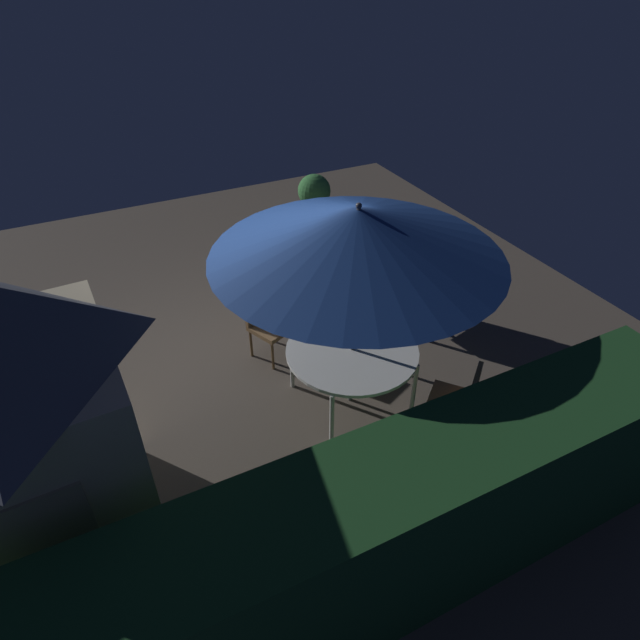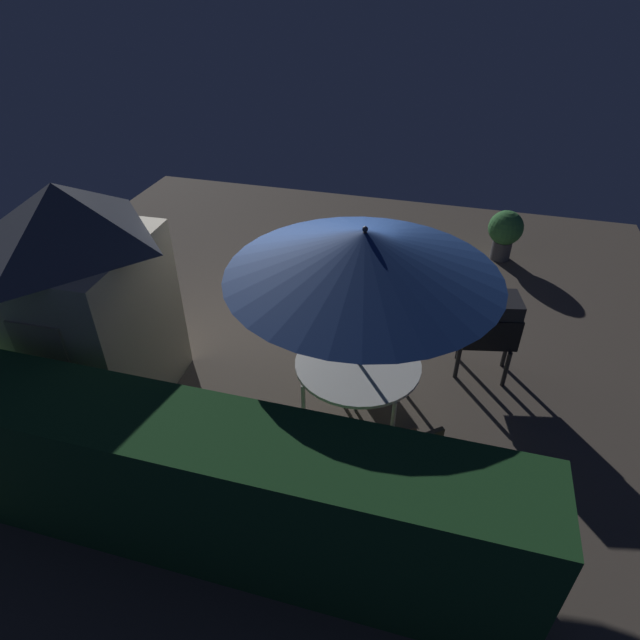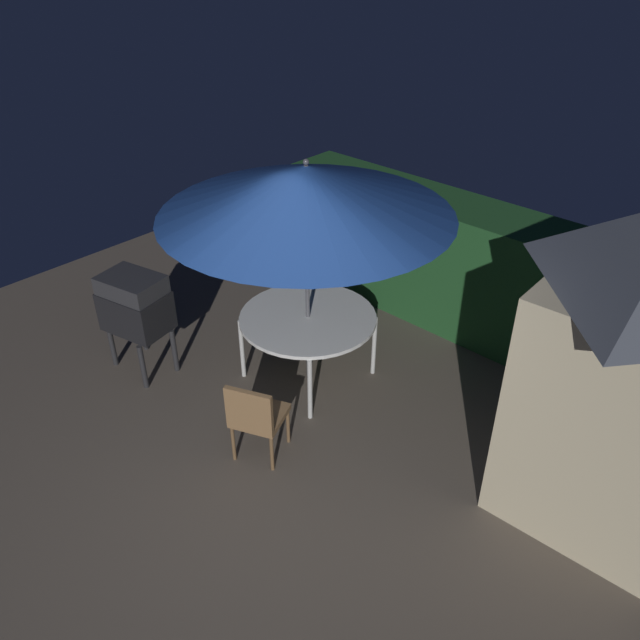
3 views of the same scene
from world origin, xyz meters
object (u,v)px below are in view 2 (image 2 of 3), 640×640
Objects in this scene: patio_table at (358,365)px; chair_far_side at (339,315)px; chair_near_shed at (413,452)px; potted_plant_by_shed at (505,231)px; patio_umbrella at (364,254)px; garden_shed at (85,299)px; bbq_grill at (490,321)px.

patio_table is 1.40m from chair_far_side.
chair_near_shed is at bearing 129.79° from patio_table.
potted_plant_by_shed is at bearing -99.85° from chair_near_shed.
patio_table is 1.66× the size of chair_near_shed.
patio_table is at bearing 104.04° from patio_umbrella.
patio_umbrella is at bearing -170.68° from garden_shed.
bbq_grill is 1.28× the size of potted_plant_by_shed.
garden_shed is at bearing 34.47° from chair_far_side.
patio_umbrella is at bearing -50.21° from chair_near_shed.
bbq_grill reaches higher than patio_table.
bbq_grill is at bearing -141.28° from patio_table.
patio_table is 1.26m from chair_near_shed.
patio_umbrella is 2.35m from bbq_grill.
chair_far_side is (1.33, -2.23, 0.00)m from chair_near_shed.
chair_near_shed is at bearing 120.92° from chair_far_side.
bbq_grill is at bearing 177.62° from chair_far_side.
potted_plant_by_shed is (-2.30, -3.35, 0.03)m from chair_far_side.
chair_near_shed is 1.00× the size of chair_far_side.
chair_near_shed is (-0.80, 0.95, -1.70)m from patio_umbrella.
potted_plant_by_shed is at bearing -124.51° from chair_far_side.
bbq_grill is at bearing 85.30° from potted_plant_by_shed.
garden_shed reaches higher than bbq_grill.
potted_plant_by_shed is at bearing -110.89° from patio_umbrella.
garden_shed is at bearing 9.32° from patio_table.
bbq_grill is at bearing -107.76° from chair_near_shed.
patio_umbrella reaches higher than chair_far_side.
garden_shed is 3.04× the size of potted_plant_by_shed.
patio_table is 1.66× the size of chair_far_side.
potted_plant_by_shed is (-0.97, -5.58, 0.03)m from chair_near_shed.
potted_plant_by_shed is at bearing -133.68° from garden_shed.
chair_far_side is at bearing -2.38° from bbq_grill.
chair_near_shed is at bearing 173.64° from garden_shed.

